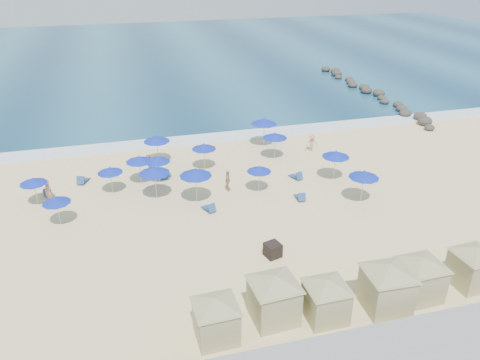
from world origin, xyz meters
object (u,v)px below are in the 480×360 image
(umbrella_12, at_px, (264,121))
(trash_bin, at_px, (273,250))
(umbrella_10, at_px, (336,154))
(cabana_4, at_px, (421,272))
(cabana_3, at_px, (388,280))
(umbrella_5, at_px, (158,159))
(umbrella_13, at_px, (139,159))
(beachgoer_0, at_px, (48,191))
(beachgoer_1, at_px, (148,164))
(umbrella_11, at_px, (364,174))
(beachgoer_3, at_px, (312,143))
(cabana_0, at_px, (216,313))
(cabana_2, at_px, (327,294))
(umbrella_4, at_px, (157,139))
(cabana_5, at_px, (474,261))
(beachgoer_2, at_px, (228,181))
(umbrella_0, at_px, (33,181))
(cabana_1, at_px, (274,291))
(umbrella_1, at_px, (56,200))
(umbrella_9, at_px, (275,135))
(umbrella_6, at_px, (196,173))
(umbrella_7, at_px, (204,146))
(umbrella_2, at_px, (110,170))
(rock_jetty, at_px, (371,92))
(umbrella_3, at_px, (154,170))

(umbrella_12, bearing_deg, trash_bin, -105.90)
(umbrella_10, bearing_deg, cabana_4, -97.44)
(cabana_3, relative_size, umbrella_5, 2.08)
(umbrella_12, distance_m, umbrella_13, 12.57)
(beachgoer_0, xyz_separation_m, beachgoer_1, (7.38, 2.95, -0.04))
(umbrella_11, relative_size, beachgoer_3, 1.54)
(cabana_0, height_order, cabana_4, cabana_4)
(cabana_2, bearing_deg, umbrella_4, 105.87)
(cabana_2, bearing_deg, beachgoer_1, 109.92)
(cabana_5, bearing_deg, beachgoer_2, 125.59)
(trash_bin, xyz_separation_m, umbrella_0, (-14.26, 10.32, 1.45))
(trash_bin, distance_m, beachgoer_0, 17.08)
(beachgoer_0, bearing_deg, beachgoer_2, 34.86)
(beachgoer_1, bearing_deg, umbrella_0, -30.65)
(umbrella_10, relative_size, beachgoer_1, 1.52)
(cabana_4, bearing_deg, beachgoer_3, 83.31)
(cabana_1, height_order, beachgoer_1, cabana_1)
(cabana_5, height_order, umbrella_1, cabana_5)
(cabana_5, relative_size, umbrella_0, 1.95)
(umbrella_4, distance_m, umbrella_12, 9.98)
(cabana_3, relative_size, umbrella_4, 1.84)
(beachgoer_0, bearing_deg, umbrella_0, -123.47)
(umbrella_13, relative_size, beachgoer_1, 1.44)
(umbrella_9, bearing_deg, cabana_4, -85.75)
(umbrella_6, height_order, umbrella_7, umbrella_6)
(umbrella_5, bearing_deg, umbrella_13, 171.28)
(umbrella_10, relative_size, umbrella_13, 1.06)
(umbrella_2, relative_size, umbrella_9, 0.88)
(cabana_1, relative_size, beachgoer_3, 2.85)
(umbrella_4, height_order, umbrella_9, umbrella_4)
(beachgoer_2, distance_m, beachgoer_3, 10.54)
(umbrella_5, bearing_deg, cabana_1, -77.12)
(trash_bin, xyz_separation_m, umbrella_1, (-12.49, 7.06, 1.40))
(rock_jetty, xyz_separation_m, beachgoer_0, (-36.17, -18.62, 0.49))
(beachgoer_2, height_order, beachgoer_3, beachgoer_2)
(cabana_0, distance_m, umbrella_11, 16.54)
(cabana_2, distance_m, cabana_3, 3.26)
(umbrella_6, distance_m, umbrella_10, 11.21)
(umbrella_13, relative_size, beachgoer_3, 1.45)
(umbrella_0, height_order, umbrella_3, umbrella_3)
(cabana_0, bearing_deg, rock_jetty, 51.69)
(umbrella_0, height_order, umbrella_12, umbrella_12)
(cabana_2, xyz_separation_m, beachgoer_1, (-6.91, 19.06, -0.67))
(rock_jetty, xyz_separation_m, cabana_1, (-24.36, -34.09, 1.29))
(cabana_4, bearing_deg, umbrella_11, 77.96)
(umbrella_12, relative_size, beachgoer_3, 1.68)
(beachgoer_0, bearing_deg, umbrella_4, 72.12)
(umbrella_0, distance_m, umbrella_4, 10.45)
(cabana_1, height_order, umbrella_2, cabana_1)
(rock_jetty, xyz_separation_m, umbrella_2, (-31.75, -18.36, 1.49))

